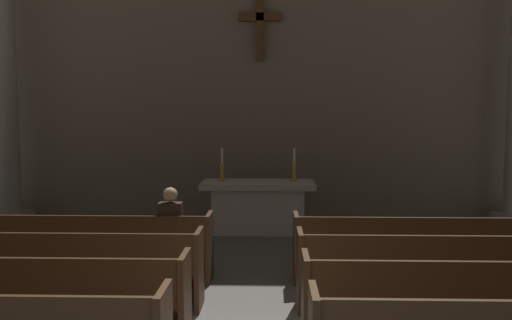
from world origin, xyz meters
TOP-DOWN VIEW (x-y plane):
  - pew_left_row_3 at (-2.55, 2.08)m, footprint 3.95×0.50m
  - pew_left_row_4 at (-2.55, 3.14)m, footprint 3.95×0.50m
  - pew_right_row_2 at (2.55, 1.02)m, footprint 3.95×0.50m
  - pew_right_row_3 at (2.55, 2.08)m, footprint 3.95×0.50m
  - pew_right_row_4 at (2.55, 3.14)m, footprint 3.95×0.50m
  - column_left_fourth at (-5.40, 7.10)m, footprint 0.86×0.86m
  - altar at (0.00, 6.21)m, footprint 2.20×0.90m
  - candlestick_left at (-0.70, 6.21)m, footprint 0.16×0.16m
  - candlestick_right at (0.70, 6.21)m, footprint 0.16×0.16m
  - apse_with_cross at (0.00, 8.12)m, footprint 11.73×0.42m
  - lone_worshipper at (-1.13, 3.18)m, footprint 0.32×0.43m

SIDE VIEW (x-z plane):
  - pew_left_row_3 at x=-2.55m, z-range 0.00..0.95m
  - pew_left_row_4 at x=-2.55m, z-range 0.00..0.95m
  - pew_right_row_2 at x=2.55m, z-range 0.00..0.95m
  - pew_right_row_3 at x=2.55m, z-range 0.00..0.95m
  - pew_right_row_4 at x=2.55m, z-range 0.00..0.95m
  - altar at x=0.00m, z-range 0.03..1.04m
  - lone_worshipper at x=-1.13m, z-range 0.03..1.35m
  - candlestick_left at x=-0.70m, z-range 0.89..1.54m
  - candlestick_right at x=0.70m, z-range 0.89..1.54m
  - column_left_fourth at x=-5.40m, z-range -0.09..6.61m
  - apse_with_cross at x=0.00m, z-range 0.00..7.66m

